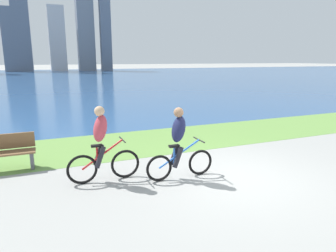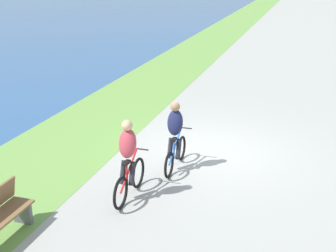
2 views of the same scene
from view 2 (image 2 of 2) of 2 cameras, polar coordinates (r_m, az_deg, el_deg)
ground_plane at (r=11.74m, az=4.77°, el=-3.26°), size 300.00×300.00×0.00m
grass_strip_bayside at (r=12.99m, az=-11.47°, el=-1.28°), size 120.00×3.15×0.01m
cyclist_lead at (r=10.45m, az=0.91°, el=-1.26°), size 1.65×0.52×1.65m
cyclist_trailing at (r=9.17m, az=-4.99°, el=-4.33°), size 1.63×0.52×1.71m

